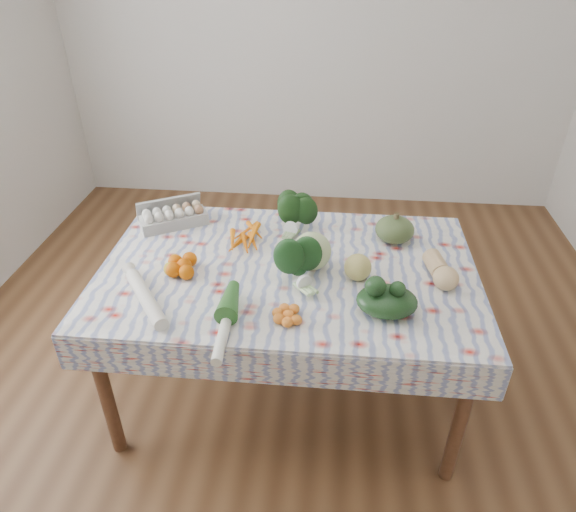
% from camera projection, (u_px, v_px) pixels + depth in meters
% --- Properties ---
extents(ground, '(4.50, 4.50, 0.00)m').
position_uv_depth(ground, '(288.00, 387.00, 2.69)').
color(ground, '#54341C').
rests_on(ground, ground).
extents(wall_back, '(4.00, 0.04, 2.80)m').
position_uv_depth(wall_back, '(317.00, 26.00, 3.80)').
color(wall_back, silver).
rests_on(wall_back, ground).
extents(dining_table, '(1.60, 1.00, 0.75)m').
position_uv_depth(dining_table, '(288.00, 282.00, 2.32)').
color(dining_table, brown).
rests_on(dining_table, ground).
extents(tablecloth, '(1.66, 1.06, 0.01)m').
position_uv_depth(tablecloth, '(288.00, 268.00, 2.28)').
color(tablecloth, white).
rests_on(tablecloth, dining_table).
extents(egg_carton, '(0.35, 0.27, 0.09)m').
position_uv_depth(egg_carton, '(174.00, 218.00, 2.56)').
color(egg_carton, '#AEAEA9').
rests_on(egg_carton, tablecloth).
extents(carrot_bunch, '(0.24, 0.22, 0.04)m').
position_uv_depth(carrot_bunch, '(245.00, 238.00, 2.44)').
color(carrot_bunch, orange).
rests_on(carrot_bunch, tablecloth).
extents(kale_bunch, '(0.22, 0.20, 0.16)m').
position_uv_depth(kale_bunch, '(295.00, 217.00, 2.50)').
color(kale_bunch, '#163512').
rests_on(kale_bunch, tablecloth).
extents(kabocha_squash, '(0.25, 0.25, 0.12)m').
position_uv_depth(kabocha_squash, '(395.00, 229.00, 2.43)').
color(kabocha_squash, '#475A2E').
rests_on(kabocha_squash, tablecloth).
extents(cabbage, '(0.19, 0.19, 0.17)m').
position_uv_depth(cabbage, '(312.00, 251.00, 2.23)').
color(cabbage, '#B9CE89').
rests_on(cabbage, tablecloth).
extents(butternut_squash, '(0.15, 0.25, 0.11)m').
position_uv_depth(butternut_squash, '(441.00, 269.00, 2.17)').
color(butternut_squash, '#D9B179').
rests_on(butternut_squash, tablecloth).
extents(orange_cluster, '(0.23, 0.23, 0.07)m').
position_uv_depth(orange_cluster, '(184.00, 265.00, 2.22)').
color(orange_cluster, '#D95A02').
rests_on(orange_cluster, tablecloth).
extents(broccoli, '(0.23, 0.23, 0.12)m').
position_uv_depth(broccoli, '(298.00, 272.00, 2.13)').
color(broccoli, '#19431A').
rests_on(broccoli, tablecloth).
extents(mandarin_cluster, '(0.18, 0.18, 0.04)m').
position_uv_depth(mandarin_cluster, '(288.00, 314.00, 1.96)').
color(mandarin_cluster, orange).
rests_on(mandarin_cluster, tablecloth).
extents(grapefruit, '(0.12, 0.12, 0.12)m').
position_uv_depth(grapefruit, '(358.00, 267.00, 2.17)').
color(grapefruit, '#D0C161').
rests_on(grapefruit, tablecloth).
extents(spinach_bag, '(0.28, 0.25, 0.10)m').
position_uv_depth(spinach_bag, '(387.00, 301.00, 1.98)').
color(spinach_bag, black).
rests_on(spinach_bag, tablecloth).
extents(daikon, '(0.28, 0.36, 0.06)m').
position_uv_depth(daikon, '(146.00, 298.00, 2.04)').
color(daikon, white).
rests_on(daikon, tablecloth).
extents(leek, '(0.06, 0.41, 0.04)m').
position_uv_depth(leek, '(226.00, 323.00, 1.92)').
color(leek, white).
rests_on(leek, tablecloth).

